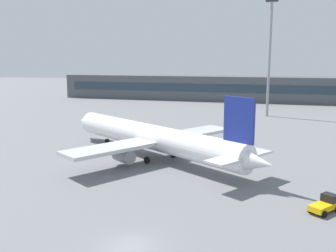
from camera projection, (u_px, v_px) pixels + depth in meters
name	position (u px, v px, depth m)	size (l,w,h in m)	color
ground_plane	(208.00, 144.00, 70.12)	(400.00, 400.00, 0.00)	slate
terminal_building	(242.00, 89.00, 139.65)	(136.00, 12.13, 9.00)	#4C5156
airplane_near	(151.00, 137.00, 60.09)	(38.84, 28.41, 10.93)	white
baggage_tug_yellow	(325.00, 204.00, 39.13)	(3.40, 3.76, 1.75)	#F2B20C
floodlight_tower_west	(270.00, 50.00, 100.60)	(3.20, 0.80, 31.06)	gray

